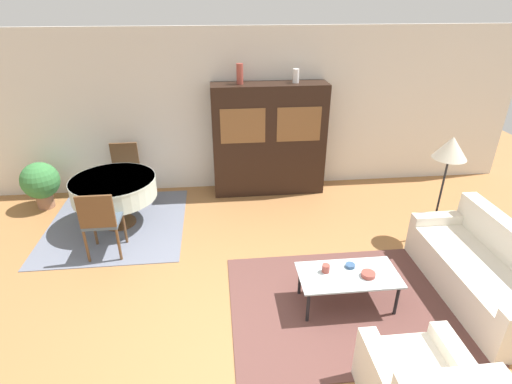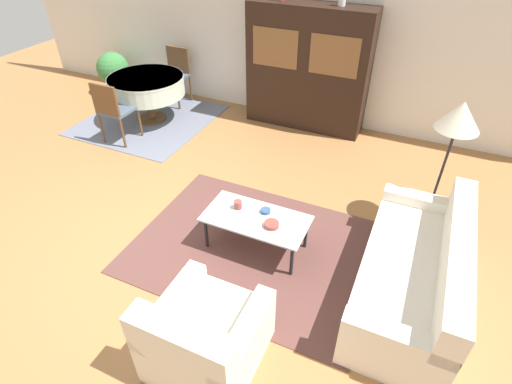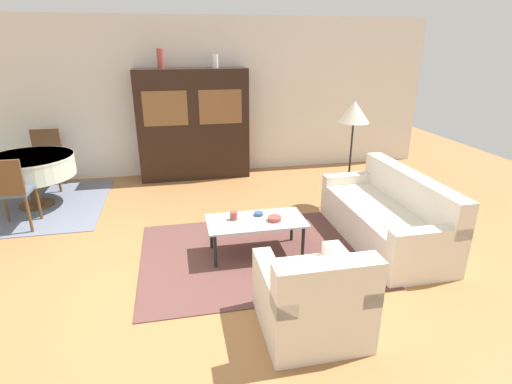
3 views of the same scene
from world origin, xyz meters
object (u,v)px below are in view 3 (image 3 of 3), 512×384
(bowl, at_px, (274,219))
(vase_tall, at_px, (160,59))
(display_cabinet, at_px, (193,125))
(vase_short, at_px, (215,61))
(dining_table, at_px, (30,167))
(dining_chair_far, at_px, (46,155))
(coffee_table, at_px, (256,223))
(bowl_small, at_px, (259,214))
(dining_chair_near, at_px, (9,189))
(floor_lamp, at_px, (354,116))
(cup, at_px, (234,216))
(couch, at_px, (387,217))
(armchair, at_px, (312,299))

(bowl, relative_size, vase_tall, 0.49)
(display_cabinet, xyz_separation_m, vase_short, (0.41, 0.00, 1.04))
(dining_table, relative_size, vase_tall, 3.92)
(dining_table, bearing_deg, vase_short, 18.18)
(dining_chair_far, relative_size, bowl, 6.28)
(coffee_table, distance_m, bowl, 0.21)
(display_cabinet, bearing_deg, bowl, -77.34)
(dining_table, height_order, dining_chair_far, dining_chair_far)
(display_cabinet, xyz_separation_m, bowl_small, (0.54, -2.85, -0.50))
(bowl_small, distance_m, vase_tall, 3.41)
(coffee_table, distance_m, vase_short, 3.38)
(dining_chair_near, bearing_deg, vase_short, 31.87)
(display_cabinet, relative_size, vase_short, 8.74)
(floor_lamp, bearing_deg, cup, -148.81)
(cup, relative_size, vase_short, 0.43)
(couch, relative_size, vase_tall, 6.21)
(floor_lamp, height_order, cup, floor_lamp)
(bowl, bearing_deg, cup, 164.43)
(display_cabinet, relative_size, floor_lamp, 1.24)
(dining_table, bearing_deg, dining_chair_far, 90.00)
(floor_lamp, height_order, vase_tall, vase_tall)
(display_cabinet, height_order, vase_tall, vase_tall)
(bowl_small, bearing_deg, vase_tall, 109.45)
(armchair, distance_m, coffee_table, 1.39)
(floor_lamp, relative_size, bowl_small, 14.29)
(dining_chair_far, xyz_separation_m, vase_tall, (1.93, 0.10, 1.46))
(vase_short, bearing_deg, armchair, -86.63)
(display_cabinet, distance_m, cup, 2.95)
(armchair, bearing_deg, floor_lamp, 60.53)
(dining_chair_far, xyz_separation_m, vase_short, (2.81, 0.10, 1.42))
(dining_table, height_order, vase_short, vase_short)
(bowl_small, bearing_deg, cup, -169.37)
(coffee_table, height_order, display_cabinet, display_cabinet)
(armchair, relative_size, bowl_small, 8.04)
(display_cabinet, xyz_separation_m, floor_lamp, (2.12, -1.77, 0.38))
(couch, bearing_deg, vase_short, 29.26)
(dining_chair_far, bearing_deg, dining_chair_near, 90.00)
(couch, xyz_separation_m, cup, (-1.84, 0.07, 0.16))
(display_cabinet, bearing_deg, dining_table, -158.97)
(display_cabinet, distance_m, bowl_small, 2.94)
(cup, bearing_deg, armchair, -73.57)
(bowl_small, relative_size, vase_short, 0.49)
(couch, relative_size, bowl_small, 18.14)
(dining_chair_near, distance_m, vase_short, 3.59)
(display_cabinet, xyz_separation_m, cup, (0.24, -2.91, -0.47))
(vase_short, bearing_deg, bowl_small, -87.47)
(vase_short, bearing_deg, bowl, -84.95)
(floor_lamp, relative_size, bowl, 10.00)
(dining_table, relative_size, bowl, 8.01)
(vase_tall, distance_m, vase_short, 0.88)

